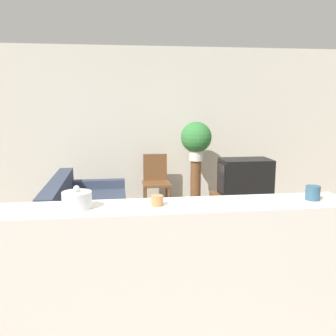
# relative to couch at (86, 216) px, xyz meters

# --- Properties ---
(ground_plane) EXTENTS (14.00, 14.00, 0.00)m
(ground_plane) POSITION_rel_couch_xyz_m (0.67, -1.84, -0.27)
(ground_plane) COLOR #756656
(wall_back) EXTENTS (9.00, 0.06, 2.70)m
(wall_back) POSITION_rel_couch_xyz_m (0.67, 1.59, 1.08)
(wall_back) COLOR beige
(wall_back) RESTS_ON ground_plane
(couch) EXTENTS (1.00, 1.93, 0.76)m
(couch) POSITION_rel_couch_xyz_m (0.00, 0.00, 0.00)
(couch) COLOR #384256
(couch) RESTS_ON ground_plane
(tv_stand) EXTENTS (0.92, 0.54, 0.46)m
(tv_stand) POSITION_rel_couch_xyz_m (2.25, 0.14, -0.05)
(tv_stand) COLOR brown
(tv_stand) RESTS_ON ground_plane
(television) EXTENTS (0.72, 0.45, 0.52)m
(television) POSITION_rel_couch_xyz_m (2.24, 0.14, 0.44)
(television) COLOR black
(television) RESTS_ON tv_stand
(wooden_chair) EXTENTS (0.44, 0.44, 0.92)m
(wooden_chair) POSITION_rel_couch_xyz_m (1.06, 1.12, 0.24)
(wooden_chair) COLOR brown
(wooden_chair) RESTS_ON ground_plane
(plant_stand) EXTENTS (0.17, 0.17, 0.82)m
(plant_stand) POSITION_rel_couch_xyz_m (1.71, 1.05, 0.14)
(plant_stand) COLOR brown
(plant_stand) RESTS_ON ground_plane
(potted_plant) EXTENTS (0.50, 0.50, 0.64)m
(potted_plant) POSITION_rel_couch_xyz_m (1.71, 1.05, 0.91)
(potted_plant) COLOR white
(potted_plant) RESTS_ON plant_stand
(foreground_counter) EXTENTS (2.98, 0.44, 1.05)m
(foreground_counter) POSITION_rel_couch_xyz_m (0.67, -2.34, 0.25)
(foreground_counter) COLOR white
(foreground_counter) RESTS_ON ground_plane
(decorative_bowl) EXTENTS (0.21, 0.21, 0.17)m
(decorative_bowl) POSITION_rel_couch_xyz_m (0.15, -2.34, 0.84)
(decorative_bowl) COLOR silver
(decorative_bowl) RESTS_ON foreground_counter
(candle_jar) EXTENTS (0.09, 0.09, 0.07)m
(candle_jar) POSITION_rel_couch_xyz_m (0.72, -2.34, 0.81)
(candle_jar) COLOR #C6844C
(candle_jar) RESTS_ON foreground_counter
(coffee_tin) EXTENTS (0.11, 0.11, 0.11)m
(coffee_tin) POSITION_rel_couch_xyz_m (1.90, -2.34, 0.83)
(coffee_tin) COLOR #335B75
(coffee_tin) RESTS_ON foreground_counter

